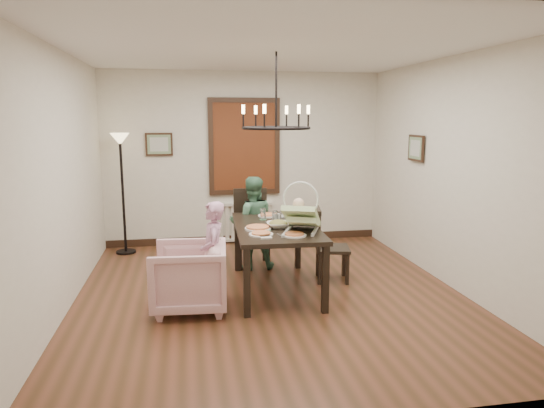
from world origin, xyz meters
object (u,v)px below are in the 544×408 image
object	(u,v)px
chair_right	(333,244)
seated_man	(252,231)
elderly_woman	(213,263)
drinking_glass	(275,216)
baby_bouncer	(302,215)
chair_far	(252,228)
floor_lamp	(123,195)
armchair	(189,277)
dining_table	(276,232)

from	to	relation	value
chair_right	seated_man	xyz separation A→B (m)	(-0.94, 0.69, 0.06)
chair_right	elderly_woman	xyz separation A→B (m)	(-1.55, -0.58, 0.01)
drinking_glass	baby_bouncer	bearing A→B (deg)	-70.09
chair_far	baby_bouncer	size ratio (longest dim) A/B	1.81
baby_bouncer	floor_lamp	size ratio (longest dim) A/B	0.33
armchair	chair_far	bearing A→B (deg)	152.81
seated_man	armchair	bearing A→B (deg)	58.11
elderly_woman	seated_man	bearing A→B (deg)	156.00
chair_right	baby_bouncer	size ratio (longest dim) A/B	1.59
dining_table	chair_far	size ratio (longest dim) A/B	1.60
dining_table	floor_lamp	distance (m)	2.82
chair_right	floor_lamp	world-z (taller)	floor_lamp
armchair	elderly_woman	distance (m)	0.30
chair_far	floor_lamp	distance (m)	2.12
chair_right	floor_lamp	bearing A→B (deg)	68.10
chair_far	baby_bouncer	distance (m)	1.49
armchair	seated_man	size ratio (longest dim) A/B	0.76
chair_far	drinking_glass	world-z (taller)	chair_far
floor_lamp	drinking_glass	bearing A→B (deg)	-41.50
dining_table	armchair	size ratio (longest dim) A/B	2.16
chair_far	chair_right	bearing A→B (deg)	-40.92
elderly_woman	floor_lamp	world-z (taller)	floor_lamp
elderly_woman	seated_man	world-z (taller)	seated_man
elderly_woman	chair_far	bearing A→B (deg)	157.16
dining_table	armchair	xyz separation A→B (m)	(-1.04, -0.45, -0.35)
armchair	elderly_woman	bearing A→B (deg)	110.34
chair_right	armchair	world-z (taller)	chair_right
chair_far	seated_man	world-z (taller)	chair_far
chair_right	elderly_woman	distance (m)	1.65
armchair	baby_bouncer	distance (m)	1.42
armchair	baby_bouncer	size ratio (longest dim) A/B	1.35
dining_table	elderly_woman	size ratio (longest dim) A/B	1.79
elderly_woman	floor_lamp	distance (m)	2.69
dining_table	baby_bouncer	xyz separation A→B (m)	(0.22, -0.37, 0.28)
dining_table	armchair	bearing A→B (deg)	-154.10
baby_bouncer	floor_lamp	xyz separation A→B (m)	(-2.22, 2.35, -0.09)
dining_table	chair_right	size ratio (longest dim) A/B	1.83
chair_far	baby_bouncer	bearing A→B (deg)	-74.60
dining_table	baby_bouncer	world-z (taller)	baby_bouncer
chair_far	chair_right	world-z (taller)	chair_far
armchair	drinking_glass	world-z (taller)	drinking_glass
dining_table	elderly_woman	distance (m)	0.89
elderly_woman	dining_table	bearing A→B (deg)	117.41
chair_right	seated_man	distance (m)	1.17
drinking_glass	floor_lamp	distance (m)	2.70
floor_lamp	baby_bouncer	bearing A→B (deg)	-46.58
chair_right	dining_table	bearing A→B (deg)	115.51
dining_table	chair_right	distance (m)	0.83
chair_far	elderly_woman	xyz separation A→B (m)	(-0.62, -1.38, -0.06)
chair_far	baby_bouncer	world-z (taller)	baby_bouncer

